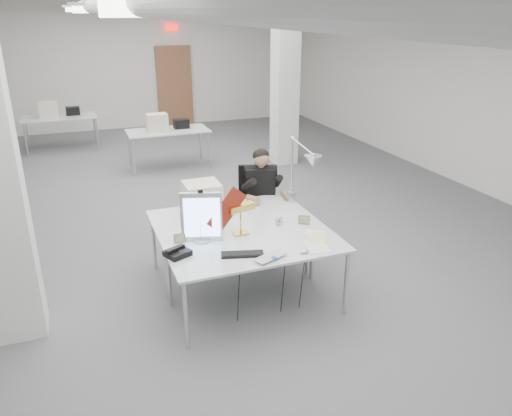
{
  "coord_description": "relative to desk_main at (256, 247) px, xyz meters",
  "views": [
    {
      "loc": [
        -1.61,
        -6.75,
        2.98
      ],
      "look_at": [
        0.18,
        -2.0,
        0.96
      ],
      "focal_mm": 35.0,
      "sensor_mm": 36.0,
      "label": 1
    }
  ],
  "objects": [
    {
      "name": "beige_monitor",
      "position": [
        -0.29,
        1.01,
        0.2
      ],
      "size": [
        0.4,
        0.38,
        0.38
      ],
      "primitive_type": "cube",
      "rotation": [
        0.0,
        0.0,
        -0.0
      ],
      "color": "beige",
      "rests_on": "desk_second"
    },
    {
      "name": "bankers_lamp",
      "position": [
        -0.05,
        0.33,
        0.19
      ],
      "size": [
        0.34,
        0.2,
        0.36
      ],
      "primitive_type": null,
      "rotation": [
        0.0,
        0.0,
        0.26
      ],
      "color": "gold",
      "rests_on": "desk_main"
    },
    {
      "name": "keyboard",
      "position": [
        -0.2,
        -0.14,
        0.02
      ],
      "size": [
        0.44,
        0.24,
        0.02
      ],
      "primitive_type": "cube",
      "rotation": [
        0.0,
        0.0,
        -0.27
      ],
      "color": "black",
      "rests_on": "desk_main"
    },
    {
      "name": "seated_person",
      "position": [
        0.62,
        1.45,
        0.16
      ],
      "size": [
        0.72,
        0.79,
        0.98
      ],
      "primitive_type": null,
      "rotation": [
        0.0,
        0.0,
        -0.34
      ],
      "color": "black",
      "rests_on": "office_chair"
    },
    {
      "name": "desk_clock",
      "position": [
        0.42,
        0.41,
        0.06
      ],
      "size": [
        0.1,
        0.05,
        0.1
      ],
      "primitive_type": "cylinder",
      "rotation": [
        1.57,
        0.0,
        0.28
      ],
      "color": "#B2B3B7",
      "rests_on": "desk_main"
    },
    {
      "name": "pennant",
      "position": [
        -0.22,
        0.29,
        0.33
      ],
      "size": [
        0.45,
        0.05,
        0.49
      ],
      "primitive_type": "cube",
      "rotation": [
        0.0,
        -0.87,
        0.09
      ],
      "color": "maroon",
      "rests_on": "monitor"
    },
    {
      "name": "picture_frame_left",
      "position": [
        -0.71,
        0.35,
        0.06
      ],
      "size": [
        0.12,
        0.03,
        0.1
      ],
      "primitive_type": "cube",
      "rotation": [
        -0.21,
        0.0,
        -0.04
      ],
      "color": "#9D7743",
      "rests_on": "desk_main"
    },
    {
      "name": "bg_desk_a",
      "position": [
        0.2,
        5.5,
        0.0
      ],
      "size": [
        1.6,
        0.8,
        0.02
      ],
      "primitive_type": "cube",
      "color": "silver",
      "rests_on": "room_shell"
    },
    {
      "name": "picture_frame_right",
      "position": [
        0.69,
        0.34,
        0.06
      ],
      "size": [
        0.13,
        0.09,
        0.1
      ],
      "primitive_type": "cube",
      "rotation": [
        -0.21,
        0.0,
        -0.53
      ],
      "color": "#A27446",
      "rests_on": "desk_main"
    },
    {
      "name": "laptop",
      "position": [
        0.05,
        -0.35,
        0.03
      ],
      "size": [
        0.4,
        0.33,
        0.03
      ],
      "primitive_type": "imported",
      "rotation": [
        0.0,
        0.0,
        0.38
      ],
      "color": "#BCBDC2",
      "rests_on": "desk_main"
    },
    {
      "name": "mouse",
      "position": [
        0.38,
        -0.32,
        0.03
      ],
      "size": [
        0.11,
        0.08,
        0.04
      ],
      "primitive_type": "ellipsoid",
      "rotation": [
        0.0,
        0.0,
        -0.31
      ],
      "color": "silver",
      "rests_on": "desk_main"
    },
    {
      "name": "desk_main",
      "position": [
        0.0,
        0.0,
        0.0
      ],
      "size": [
        1.8,
        0.9,
        0.02
      ],
      "primitive_type": "cube",
      "color": "silver",
      "rests_on": "room_shell"
    },
    {
      "name": "paper_stack_b",
      "position": [
        0.67,
        -0.04,
        0.02
      ],
      "size": [
        0.27,
        0.31,
        0.01
      ],
      "primitive_type": "cube",
      "rotation": [
        0.0,
        0.0,
        -0.37
      ],
      "color": "#ECE08D",
      "rests_on": "desk_main"
    },
    {
      "name": "monitor",
      "position": [
        -0.48,
        0.33,
        0.27
      ],
      "size": [
        0.42,
        0.17,
        0.52
      ],
      "primitive_type": "cube",
      "rotation": [
        0.0,
        0.0,
        -0.31
      ],
      "color": "silver",
      "rests_on": "desk_main"
    },
    {
      "name": "desk_phone",
      "position": [
        -0.79,
        0.07,
        0.04
      ],
      "size": [
        0.28,
        0.27,
        0.06
      ],
      "primitive_type": "cube",
      "rotation": [
        0.0,
        0.0,
        0.42
      ],
      "color": "black",
      "rests_on": "desk_main"
    },
    {
      "name": "office_chair",
      "position": [
        0.62,
        1.5,
        -0.27
      ],
      "size": [
        0.59,
        0.59,
        0.94
      ],
      "primitive_type": null,
      "rotation": [
        0.0,
        0.0,
        -0.34
      ],
      "color": "black",
      "rests_on": "room_shell"
    },
    {
      "name": "desk_second",
      "position": [
        0.0,
        0.9,
        0.0
      ],
      "size": [
        1.8,
        0.9,
        0.02
      ],
      "primitive_type": "cube",
      "color": "silver",
      "rests_on": "room_shell"
    },
    {
      "name": "bg_desk_b",
      "position": [
        -1.8,
        7.7,
        0.0
      ],
      "size": [
        1.6,
        0.8,
        0.02
      ],
      "primitive_type": "cube",
      "color": "silver",
      "rests_on": "room_shell"
    },
    {
      "name": "room_shell",
      "position": [
        0.04,
        2.63,
        0.95
      ],
      "size": [
        10.04,
        14.04,
        3.24
      ],
      "color": "#555558",
      "rests_on": "ground"
    },
    {
      "name": "paper_stack_a",
      "position": [
        0.56,
        -0.24,
        0.02
      ],
      "size": [
        0.26,
        0.33,
        0.01
      ],
      "primitive_type": "cube",
      "rotation": [
        0.0,
        0.0,
        -0.17
      ],
      "color": "silver",
      "rests_on": "desk_main"
    },
    {
      "name": "architect_lamp",
      "position": [
        0.85,
        0.78,
        0.42
      ],
      "size": [
        0.31,
        0.65,
        0.81
      ],
      "primitive_type": null,
      "rotation": [
        0.0,
        0.0,
        -0.16
      ],
      "color": "silver",
      "rests_on": "desk_second"
    },
    {
      "name": "paper_stack_c",
      "position": [
        0.69,
        0.06,
        0.02
      ],
      "size": [
        0.26,
        0.24,
        0.01
      ],
      "primitive_type": "cube",
      "rotation": [
        0.0,
        0.0,
        -0.58
      ],
      "color": "white",
      "rests_on": "desk_main"
    }
  ]
}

